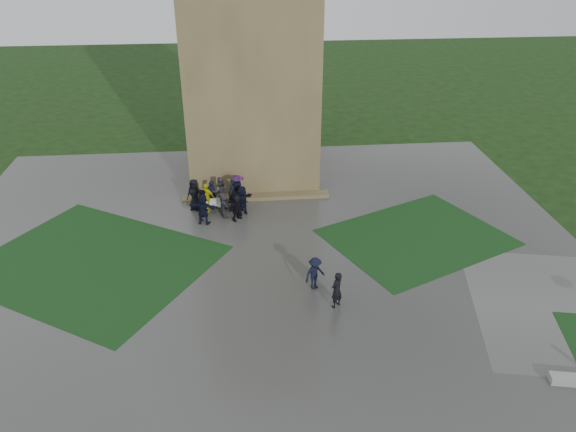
{
  "coord_description": "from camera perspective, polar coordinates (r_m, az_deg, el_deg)",
  "views": [
    {
      "loc": [
        -0.89,
        -20.56,
        15.39
      ],
      "look_at": [
        1.55,
        5.89,
        1.2
      ],
      "focal_mm": 35.0,
      "sensor_mm": 36.0,
      "label": 1
    }
  ],
  "objects": [
    {
      "name": "pedestrian_near",
      "position": [
        24.97,
        4.96,
        -7.48
      ],
      "size": [
        0.76,
        0.74,
        1.76
      ],
      "primitive_type": "imported",
      "rotation": [
        0.0,
        0.0,
        3.87
      ],
      "color": "black",
      "rests_on": "plaza"
    },
    {
      "name": "bench",
      "position": [
        33.2,
        -7.63,
        1.07
      ],
      "size": [
        1.44,
        0.62,
        0.81
      ],
      "rotation": [
        0.0,
        0.0,
        0.13
      ],
      "color": "beige",
      "rests_on": "plaza"
    },
    {
      "name": "lawn_inset_right",
      "position": [
        31.27,
        12.96,
        -2.12
      ],
      "size": [
        11.12,
        10.15,
        0.01
      ],
      "primitive_type": "cube",
      "rotation": [
        0.0,
        0.0,
        0.44
      ],
      "color": "black",
      "rests_on": "plaza"
    },
    {
      "name": "tower",
      "position": [
        36.14,
        -3.96,
        17.86
      ],
      "size": [
        8.0,
        8.0,
        18.0
      ],
      "primitive_type": "cube",
      "color": "brown",
      "rests_on": "ground"
    },
    {
      "name": "pedestrian_mid",
      "position": [
        26.08,
        2.75,
        -5.84
      ],
      "size": [
        1.19,
        1.0,
        1.64
      ],
      "primitive_type": "imported",
      "rotation": [
        0.0,
        0.0,
        0.52
      ],
      "color": "black",
      "rests_on": "plaza"
    },
    {
      "name": "tower_plinth",
      "position": [
        34.71,
        -3.26,
        1.98
      ],
      "size": [
        9.0,
        0.8,
        0.22
      ],
      "primitive_type": "cube",
      "color": "brown",
      "rests_on": "plaza"
    },
    {
      "name": "visitor_cluster",
      "position": [
        32.64,
        -6.63,
        1.79
      ],
      "size": [
        4.18,
        3.54,
        2.62
      ],
      "color": "black",
      "rests_on": "plaza"
    },
    {
      "name": "ground",
      "position": [
        25.7,
        -2.25,
        -8.7
      ],
      "size": [
        120.0,
        120.0,
        0.0
      ],
      "primitive_type": "plane",
      "color": "black"
    },
    {
      "name": "plaza",
      "position": [
        27.32,
        -2.49,
        -6.18
      ],
      "size": [
        34.0,
        34.0,
        0.02
      ],
      "primitive_type": "cube",
      "color": "#393937",
      "rests_on": "ground"
    },
    {
      "name": "lawn_inset_left",
      "position": [
        29.96,
        -19.22,
        -4.51
      ],
      "size": [
        14.1,
        13.46,
        0.01
      ],
      "primitive_type": "cube",
      "rotation": [
        0.0,
        0.0,
        -0.56
      ],
      "color": "black",
      "rests_on": "plaza"
    }
  ]
}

